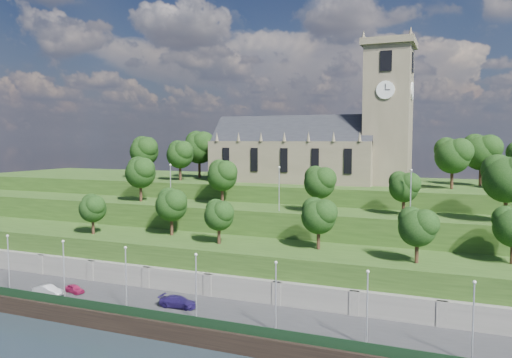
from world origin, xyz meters
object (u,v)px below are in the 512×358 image
at_px(car_left, 75,289).
at_px(car_middle, 48,290).
at_px(church, 318,144).
at_px(car_right, 178,302).

xyz_separation_m(car_left, car_middle, (-2.47, -2.38, 0.15)).
bearing_deg(church, car_middle, -121.30).
bearing_deg(car_right, church, -13.21).
bearing_deg(car_left, car_right, -73.93).
bearing_deg(car_middle, church, -31.69).
distance_m(church, car_middle, 54.12).
bearing_deg(car_left, car_middle, 149.23).
xyz_separation_m(church, car_left, (-23.69, -40.65, -19.96)).
bearing_deg(car_left, church, -15.02).
relative_size(car_left, car_middle, 0.77).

